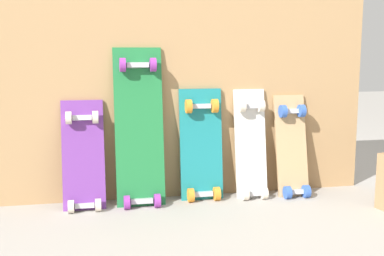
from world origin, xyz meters
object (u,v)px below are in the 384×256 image
(skateboard_natural, at_px, (292,151))
(skateboard_purple, at_px, (83,162))
(skateboard_teal, at_px, (201,150))
(skateboard_white, at_px, (251,150))
(skateboard_green, at_px, (139,133))

(skateboard_natural, bearing_deg, skateboard_purple, -179.83)
(skateboard_teal, bearing_deg, skateboard_white, -3.36)
(skateboard_purple, height_order, skateboard_green, skateboard_green)
(skateboard_green, xyz_separation_m, skateboard_teal, (0.32, 0.02, -0.10))
(skateboard_natural, bearing_deg, skateboard_white, 176.49)
(skateboard_white, xyz_separation_m, skateboard_natural, (0.22, -0.01, -0.02))
(skateboard_purple, bearing_deg, skateboard_white, 1.13)
(skateboard_white, height_order, skateboard_natural, skateboard_white)
(skateboard_purple, distance_m, skateboard_teal, 0.60)
(skateboard_purple, xyz_separation_m, skateboard_white, (0.86, 0.02, 0.02))
(skateboard_green, distance_m, skateboard_white, 0.59)
(skateboard_green, bearing_deg, skateboard_natural, -0.35)
(skateboard_teal, relative_size, skateboard_white, 1.00)
(skateboard_purple, bearing_deg, skateboard_natural, 0.17)
(skateboard_purple, bearing_deg, skateboard_green, 1.70)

